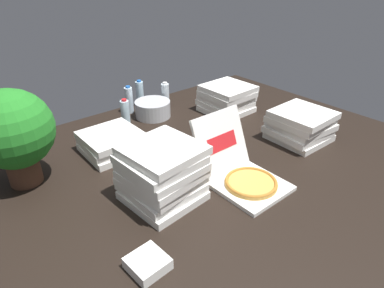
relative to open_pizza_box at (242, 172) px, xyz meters
name	(u,v)px	position (x,y,z in m)	size (l,w,h in m)	color
ground_plane	(198,173)	(-0.12, 0.24, -0.08)	(3.20, 2.40, 0.02)	black
open_pizza_box	(242,172)	(0.00, 0.00, 0.00)	(0.36, 0.51, 0.36)	white
pizza_stack_right_mid	(300,126)	(0.71, 0.10, 0.04)	(0.41, 0.40, 0.22)	white
pizza_stack_left_near	(227,98)	(0.68, 0.80, 0.04)	(0.39, 0.39, 0.22)	white
pizza_stack_left_mid	(112,142)	(-0.40, 0.81, -0.01)	(0.38, 0.39, 0.13)	white
pizza_stack_center_near	(162,173)	(-0.43, 0.18, 0.08)	(0.42, 0.42, 0.31)	white
ice_bucket	(153,109)	(0.14, 1.11, -0.01)	(0.29, 0.29, 0.13)	#B7BABF
water_bottle_0	(125,114)	(-0.14, 1.07, 0.04)	(0.07, 0.07, 0.23)	silver
water_bottle_1	(129,100)	(0.03, 1.30, 0.04)	(0.07, 0.07, 0.23)	silver
water_bottle_2	(140,94)	(0.18, 1.37, 0.04)	(0.07, 0.07, 0.23)	silver
water_bottle_3	(165,96)	(0.32, 1.18, 0.04)	(0.07, 0.07, 0.23)	white
potted_plant	(13,132)	(-0.95, 0.81, 0.25)	(0.44, 0.44, 0.56)	#513323
napkin_pile	(148,263)	(-0.76, -0.17, -0.05)	(0.15, 0.15, 0.05)	white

